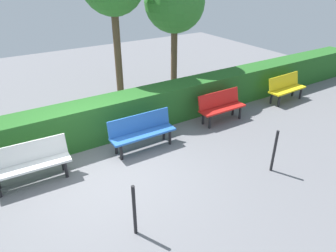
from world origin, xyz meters
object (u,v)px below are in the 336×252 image
at_px(bench_red, 221,105).
at_px(bench_white, 29,162).
at_px(bench_yellow, 286,87).
at_px(tree_near, 175,3).
at_px(bench_blue, 142,130).

bearing_deg(bench_red, bench_white, 1.11).
relative_size(bench_yellow, tree_near, 0.37).
height_order(bench_red, bench_blue, bench_blue).
bearing_deg(bench_white, bench_red, -176.65).
height_order(bench_yellow, bench_white, bench_white).
height_order(bench_white, tree_near, tree_near).
distance_m(bench_yellow, bench_white, 8.05).
bearing_deg(bench_blue, tree_near, -134.29).
xyz_separation_m(bench_yellow, bench_red, (2.82, -0.01, -0.00)).
relative_size(bench_red, bench_white, 0.89).
bearing_deg(bench_yellow, tree_near, -46.33).
relative_size(bench_yellow, bench_blue, 0.89).
distance_m(bench_blue, tree_near, 4.64).
xyz_separation_m(bench_yellow, bench_blue, (5.46, 0.11, 0.00)).
bearing_deg(bench_white, bench_yellow, -176.95).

